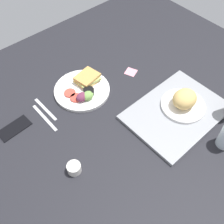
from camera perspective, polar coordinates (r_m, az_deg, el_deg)
ground_plane at (r=127.22cm, az=-0.21°, el=-0.26°), size 190.00×150.00×3.00cm
serving_tray at (r=128.13cm, az=13.41°, el=-0.06°), size 45.59×33.80×1.60cm
bread_plate_near at (r=127.34cm, az=14.98°, el=2.18°), size 20.60×20.60×9.45cm
plate_with_salad at (r=133.78cm, az=-6.05°, el=4.93°), size 27.42×27.42×5.40cm
espresso_cup at (r=109.23cm, az=-8.02°, el=-11.66°), size 5.60×5.60×4.00cm
fork at (r=130.30cm, az=-13.87°, el=0.59°), size 1.84×17.03×0.50cm
knife at (r=127.24cm, az=-14.04°, el=-1.17°), size 1.56×19.01×0.50cm
cell_phone at (r=127.54cm, az=-19.96°, el=-3.19°), size 14.83×8.09×0.80cm
sticky_note at (r=144.19cm, az=4.01°, el=8.45°), size 7.33×7.33×0.12cm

